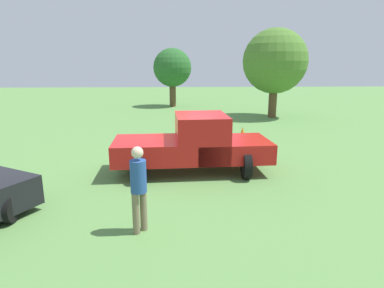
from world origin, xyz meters
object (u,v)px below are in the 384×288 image
(pickup_truck, at_px, (196,143))
(tree_back_left, at_px, (172,68))
(tree_side, at_px, (275,61))
(traffic_cone, at_px, (242,133))
(person_bystander, at_px, (139,185))

(pickup_truck, xyz_separation_m, tree_back_left, (16.70, 0.90, 2.11))
(tree_side, bearing_deg, pickup_truck, 152.55)
(pickup_truck, xyz_separation_m, traffic_cone, (4.58, -2.41, -0.67))
(pickup_truck, distance_m, person_bystander, 4.00)
(person_bystander, height_order, tree_side, tree_side)
(tree_side, bearing_deg, traffic_cone, 152.77)
(pickup_truck, bearing_deg, person_bystander, 67.54)
(tree_back_left, height_order, traffic_cone, tree_back_left)
(pickup_truck, height_order, tree_back_left, tree_back_left)
(pickup_truck, xyz_separation_m, tree_side, (10.72, -5.57, 2.56))
(traffic_cone, bearing_deg, tree_side, -27.23)
(pickup_truck, distance_m, traffic_cone, 5.21)
(traffic_cone, bearing_deg, person_bystander, 155.74)
(person_bystander, bearing_deg, traffic_cone, -71.45)
(person_bystander, xyz_separation_m, tree_side, (14.49, -6.92, 2.49))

